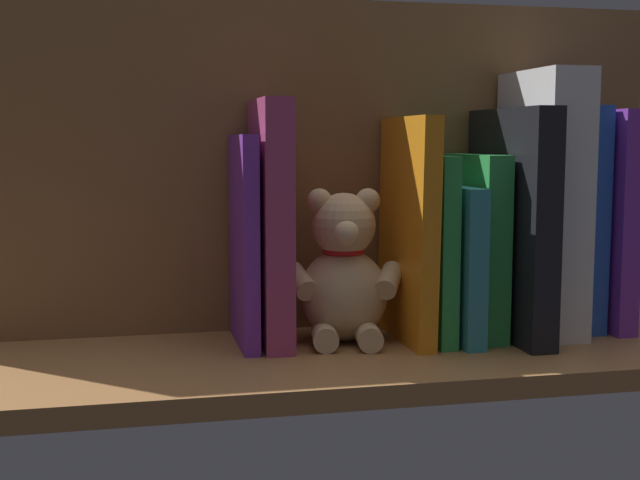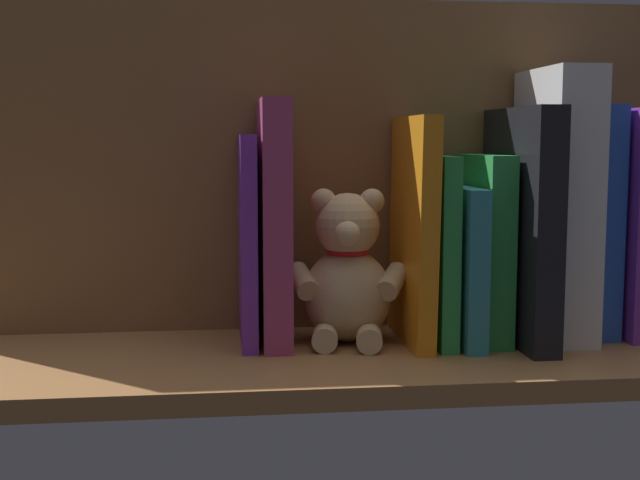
% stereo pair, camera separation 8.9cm
% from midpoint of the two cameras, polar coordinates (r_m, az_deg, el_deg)
% --- Properties ---
extents(ground_plane, '(0.88, 0.28, 0.02)m').
position_cam_midpoint_polar(ground_plane, '(0.91, -2.81, -8.05)').
color(ground_plane, '#9E6B3D').
extents(shelf_back_panel, '(0.88, 0.02, 0.38)m').
position_cam_midpoint_polar(shelf_back_panel, '(1.00, -4.05, 4.93)').
color(shelf_back_panel, brown).
rests_on(shelf_back_panel, ground_plane).
extents(book_0, '(0.02, 0.13, 0.25)m').
position_cam_midpoint_polar(book_0, '(1.04, 16.00, 1.29)').
color(book_0, purple).
rests_on(book_0, ground_plane).
extents(book_1, '(0.03, 0.12, 0.26)m').
position_cam_midpoint_polar(book_1, '(1.03, 14.19, 1.43)').
color(book_1, blue).
rests_on(book_1, ground_plane).
extents(dictionary_thick_white, '(0.05, 0.14, 0.30)m').
position_cam_midpoint_polar(dictionary_thick_white, '(1.00, 12.19, 2.43)').
color(dictionary_thick_white, white).
rests_on(dictionary_thick_white, ground_plane).
extents(book_2, '(0.03, 0.18, 0.26)m').
position_cam_midpoint_polar(book_2, '(0.97, 10.08, 1.05)').
color(book_2, black).
rests_on(book_2, ground_plane).
extents(book_3, '(0.03, 0.14, 0.20)m').
position_cam_midpoint_polar(book_3, '(0.97, 7.71, -0.35)').
color(book_3, green).
rests_on(book_3, ground_plane).
extents(book_4, '(0.02, 0.16, 0.17)m').
position_cam_midpoint_polar(book_4, '(0.96, 6.16, -1.48)').
color(book_4, teal).
rests_on(book_4, ground_plane).
extents(book_5, '(0.02, 0.15, 0.20)m').
position_cam_midpoint_polar(book_5, '(0.95, 4.59, -0.49)').
color(book_5, green).
rests_on(book_5, ground_plane).
extents(book_6, '(0.02, 0.15, 0.25)m').
position_cam_midpoint_polar(book_6, '(0.94, 3.20, 0.71)').
color(book_6, orange).
rests_on(book_6, ground_plane).
extents(teddy_bear, '(0.14, 0.12, 0.17)m').
position_cam_midpoint_polar(teddy_bear, '(0.93, -1.13, -2.35)').
color(teddy_bear, '#D1B284').
rests_on(teddy_bear, ground_plane).
extents(book_7, '(0.03, 0.13, 0.26)m').
position_cam_midpoint_polar(book_7, '(0.92, -6.07, 1.12)').
color(book_7, '#B23F72').
rests_on(book_7, ground_plane).
extents(book_8, '(0.02, 0.12, 0.23)m').
position_cam_midpoint_polar(book_8, '(0.92, -7.85, -0.06)').
color(book_8, purple).
rests_on(book_8, ground_plane).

